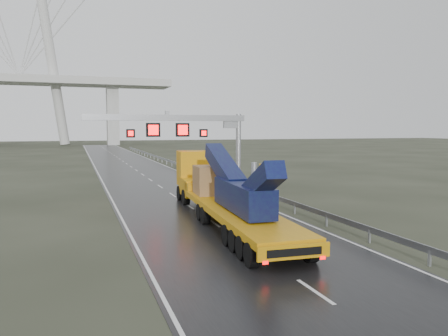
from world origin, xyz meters
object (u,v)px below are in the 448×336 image
object	(u,v)px
sign_gantry	(190,131)
heavy_haul_truck	(218,188)
striped_barrier	(253,185)
exit_sign_pair	(266,171)

from	to	relation	value
sign_gantry	heavy_haul_truck	xyz separation A→B (m)	(-1.23, -12.04, -3.74)
heavy_haul_truck	striped_barrier	size ratio (longest dim) A/B	21.08
exit_sign_pair	heavy_haul_truck	bearing A→B (deg)	-136.72
sign_gantry	exit_sign_pair	xyz separation A→B (m)	(6.90, -1.90, -3.78)
exit_sign_pair	striped_barrier	world-z (taller)	exit_sign_pair
heavy_haul_truck	sign_gantry	bearing A→B (deg)	87.46
heavy_haul_truck	striped_barrier	distance (m)	13.09
striped_barrier	sign_gantry	bearing A→B (deg)	168.74
striped_barrier	exit_sign_pair	bearing A→B (deg)	-37.27
sign_gantry	heavy_haul_truck	size ratio (longest dim) A/B	0.72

